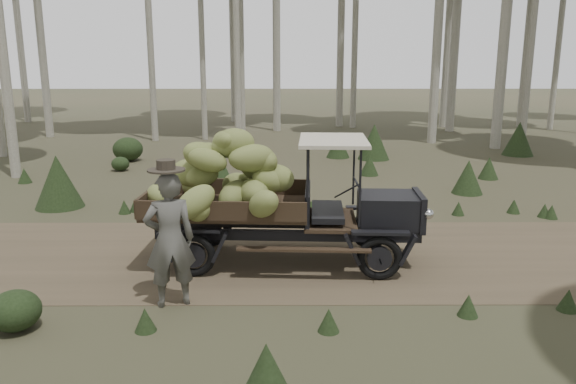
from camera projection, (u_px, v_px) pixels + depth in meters
name	position (u px, v px, depth m)	size (l,w,h in m)	color
ground	(406.00, 256.00, 9.55)	(120.00, 120.00, 0.00)	#473D2B
dirt_track	(406.00, 255.00, 9.55)	(70.00, 4.00, 0.01)	brown
banana_truck	(253.00, 185.00, 8.97)	(4.62, 2.26, 2.23)	black
farmer	(170.00, 238.00, 7.42)	(0.77, 0.63, 2.00)	#52514B
undergrowth	(434.00, 222.00, 9.81)	(22.33, 22.74, 1.23)	#233319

